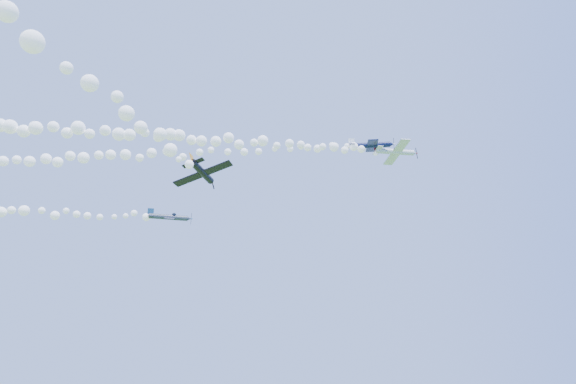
# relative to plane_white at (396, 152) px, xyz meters

# --- Properties ---
(plane_white) EXTENTS (7.87, 8.22, 2.34)m
(plane_white) POSITION_rel_plane_white_xyz_m (0.00, 0.00, 0.00)
(plane_white) COLOR silver
(smoke_trail_white) EXTENTS (64.98, 24.61, 3.27)m
(smoke_trail_white) POSITION_rel_plane_white_xyz_m (-34.64, -12.11, -0.31)
(smoke_trail_white) COLOR white
(plane_navy) EXTENTS (7.83, 8.14, 2.33)m
(plane_navy) POSITION_rel_plane_white_xyz_m (-4.13, -1.83, 0.72)
(plane_navy) COLOR #0D143B
(smoke_trail_navy) EXTENTS (83.94, 5.41, 3.04)m
(smoke_trail_navy) POSITION_rel_plane_white_xyz_m (-48.43, -3.22, 0.51)
(smoke_trail_navy) COLOR white
(plane_grey) EXTENTS (7.60, 7.91, 2.62)m
(plane_grey) POSITION_rel_plane_white_xyz_m (-39.26, -0.73, -10.26)
(plane_grey) COLOR #343A4C
(plane_black) EXTENTS (6.96, 6.95, 2.73)m
(plane_black) POSITION_rel_plane_white_xyz_m (-25.00, -26.28, -11.30)
(plane_black) COLOR black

